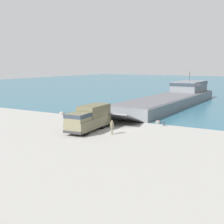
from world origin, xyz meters
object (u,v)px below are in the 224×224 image
landing_craft (174,97)px  mooring_bollard (164,123)px  military_truck (89,118)px  soldier_on_ramp (112,126)px

landing_craft → mooring_bollard: (6.91, -23.50, -1.15)m
military_truck → soldier_on_ramp: bearing=79.0°
landing_craft → mooring_bollard: size_ratio=63.15×
landing_craft → mooring_bollard: landing_craft is taller
landing_craft → military_truck: (-0.28, -31.28, 0.12)m
soldier_on_ramp → mooring_bollard: 8.93m
soldier_on_ramp → mooring_bollard: soldier_on_ramp is taller
military_truck → soldier_on_ramp: (3.66, -0.40, -0.65)m
military_truck → mooring_bollard: bearing=132.5°
landing_craft → soldier_on_ramp: size_ratio=25.66×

